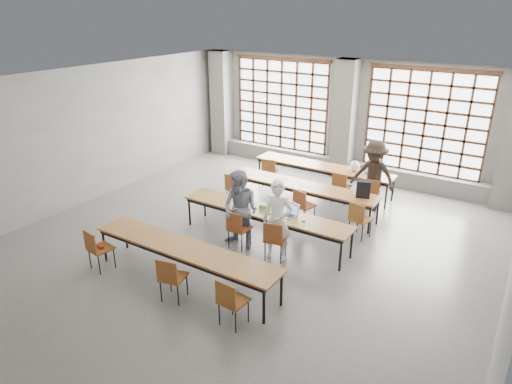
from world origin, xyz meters
TOP-DOWN VIEW (x-y plane):
  - floor at (0.00, 0.00)m, footprint 11.00×11.00m
  - ceiling at (0.00, 0.00)m, footprint 11.00×11.00m
  - wall_back at (0.00, 5.50)m, footprint 10.00×0.00m
  - wall_left at (-5.00, 0.00)m, footprint 0.00×11.00m
  - column_left at (-4.50, 5.22)m, footprint 0.60×0.55m
  - column_mid at (0.00, 5.22)m, footprint 0.60×0.55m
  - window_left at (-2.25, 5.42)m, footprint 3.32×0.12m
  - window_right at (2.25, 5.42)m, footprint 3.32×0.12m
  - sill_ledge at (0.00, 5.30)m, footprint 9.80×0.35m
  - desk_row_a at (0.03, 3.80)m, footprint 4.00×0.70m
  - desk_row_b at (0.15, 2.20)m, footprint 4.00×0.70m
  - desk_row_c at (0.21, 0.36)m, footprint 4.00×0.70m
  - desk_row_d at (-0.22, -1.82)m, footprint 4.00×0.70m
  - chair_back_left at (-1.35, 3.18)m, footprint 0.53×0.53m
  - chair_back_mid at (0.83, 3.17)m, footprint 0.42×0.43m
  - chair_back_right at (1.64, 3.17)m, footprint 0.49×0.50m
  - chair_mid_left at (-1.47, 1.57)m, footprint 0.48×0.48m
  - chair_mid_centre at (0.53, 1.57)m, footprint 0.52×0.52m
  - chair_mid_right at (1.93, 1.57)m, footprint 0.50×0.50m
  - chair_front_left at (-0.09, -0.27)m, footprint 0.42×0.43m
  - chair_front_right at (0.82, -0.27)m, footprint 0.49×0.50m
  - chair_near_left at (-1.93, -2.45)m, footprint 0.48×0.48m
  - chair_near_mid at (0.00, -2.45)m, footprint 0.50×0.51m
  - chair_near_right at (1.28, -2.45)m, footprint 0.44×0.45m
  - student_male at (0.81, -0.14)m, footprint 0.70×0.53m
  - student_female at (-0.09, -0.14)m, footprint 0.87×0.69m
  - student_back at (1.63, 3.30)m, footprint 1.24×0.79m
  - laptop_front at (0.78, 0.47)m, footprint 0.43×0.39m
  - laptop_back at (1.36, 3.91)m, footprint 0.44×0.40m
  - mouse at (1.16, 0.34)m, footprint 0.10×0.07m
  - green_box at (0.16, 0.44)m, footprint 0.26×0.15m
  - phone at (0.39, 0.26)m, footprint 0.14×0.08m
  - paper_sheet_a at (-0.45, 2.25)m, footprint 0.36×0.32m
  - paper_sheet_c at (0.25, 2.20)m, footprint 0.31×0.23m
  - backpack at (1.75, 2.25)m, footprint 0.37×0.29m
  - plastic_bag at (0.93, 3.85)m, footprint 0.26×0.21m
  - red_pouch at (-1.92, -2.37)m, footprint 0.22×0.15m

SIDE VIEW (x-z plane):
  - floor at x=0.00m, z-range 0.00..0.00m
  - sill_ledge at x=0.00m, z-range 0.00..0.50m
  - red_pouch at x=-1.92m, z-range 0.47..0.53m
  - chair_back_left at x=-1.35m, z-range 0.10..0.98m
  - chair_back_mid at x=0.83m, z-range 0.10..0.98m
  - chair_back_right at x=1.64m, z-range 0.10..0.98m
  - chair_mid_left at x=-1.47m, z-range 0.10..0.98m
  - chair_mid_centre at x=0.53m, z-range 0.10..0.98m
  - chair_mid_right at x=1.93m, z-range 0.10..0.98m
  - chair_front_left at x=-0.09m, z-range 0.10..0.98m
  - chair_front_right at x=0.82m, z-range 0.10..0.98m
  - chair_near_left at x=-1.93m, z-range 0.10..0.98m
  - chair_near_mid at x=0.00m, z-range 0.10..0.98m
  - chair_near_right at x=1.28m, z-range 0.10..0.98m
  - desk_row_a at x=0.03m, z-range 0.30..1.03m
  - desk_row_b at x=0.15m, z-range 0.30..1.03m
  - desk_row_c at x=0.21m, z-range 0.30..1.03m
  - desk_row_d at x=-0.22m, z-range 0.30..1.03m
  - paper_sheet_a at x=-0.45m, z-range 0.73..0.73m
  - paper_sheet_c at x=0.25m, z-range 0.73..0.73m
  - phone at x=0.39m, z-range 0.73..0.74m
  - mouse at x=1.16m, z-range 0.73..0.77m
  - green_box at x=0.16m, z-range 0.73..0.82m
  - laptop_front at x=0.78m, z-range 0.66..0.92m
  - laptop_back at x=1.36m, z-range 0.66..0.92m
  - student_male at x=0.81m, z-range 0.00..1.71m
  - student_female at x=-0.09m, z-range 0.00..1.74m
  - plastic_bag at x=0.93m, z-range 0.73..1.02m
  - student_back at x=1.63m, z-range 0.00..1.82m
  - backpack at x=1.75m, z-range 0.73..1.13m
  - wall_back at x=0.00m, z-range -3.25..6.75m
  - wall_left at x=-5.00m, z-range -3.75..7.25m
  - column_left at x=-4.50m, z-range 0.00..3.50m
  - column_mid at x=0.00m, z-range 0.00..3.50m
  - window_left at x=-2.25m, z-range 0.40..3.40m
  - window_right at x=2.25m, z-range 0.40..3.40m
  - ceiling at x=0.00m, z-range 3.50..3.50m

